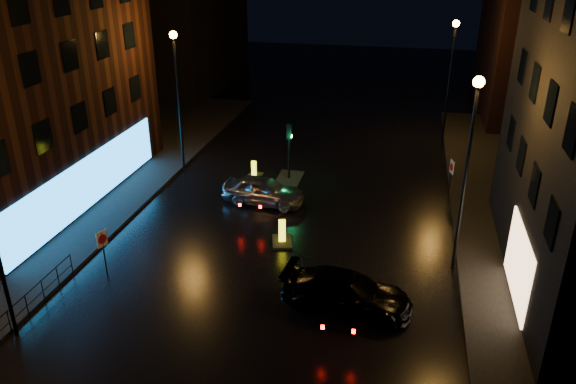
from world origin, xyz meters
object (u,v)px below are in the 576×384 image
Objects in this scene: silver_hatchback at (263,190)px; road_sign_right at (451,170)px; road_sign_left at (103,243)px; traffic_signal at (289,172)px; bollard_far at (254,173)px; bollard_near at (282,238)px; dark_sedan at (347,292)px.

road_sign_right is at bearing -68.90° from silver_hatchback.
traffic_signal is at bearing 85.36° from road_sign_left.
silver_hatchback is at bearing -54.82° from bollard_far.
bollard_far is 11.36m from road_sign_right.
traffic_signal is 7.56m from bollard_near.
bollard_far is 0.58× the size of road_sign_left.
bollard_near is at bearing -53.51° from bollard_far.
road_sign_right reaches higher than bollard_near.
road_sign_left is (-5.32, -11.79, 1.10)m from traffic_signal.
road_sign_right is (9.10, -0.63, 1.15)m from traffic_signal.
traffic_signal is 1.61× the size of road_sign_left.
road_sign_left reaches higher than bollard_far.
dark_sedan is 10.20m from road_sign_left.
dark_sedan is 12.06m from road_sign_right.
road_sign_left reaches higher than silver_hatchback.
bollard_near is (-3.56, 4.43, -0.47)m from dark_sedan.
silver_hatchback is 9.61m from road_sign_left.
dark_sedan is 13.83m from bollard_far.
silver_hatchback is at bearing -100.92° from traffic_signal.
road_sign_right is (9.76, 2.80, 0.90)m from silver_hatchback.
bollard_far is (-7.00, 11.92, -0.51)m from dark_sedan.
silver_hatchback reaches higher than bollard_near.
traffic_signal is 12.98m from road_sign_left.
silver_hatchback is (-0.66, -3.43, 0.24)m from traffic_signal.
dark_sedan is 2.34× the size of road_sign_left.
road_sign_left is at bearing 155.98° from silver_hatchback.
bollard_near is (1.28, -7.45, -0.24)m from traffic_signal.
silver_hatchback is at bearing 80.52° from road_sign_left.
traffic_signal is 2.18m from bollard_far.
bollard_near is 0.70× the size of road_sign_right.
traffic_signal is 3.50m from silver_hatchback.
dark_sedan reaches higher than bollard_near.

